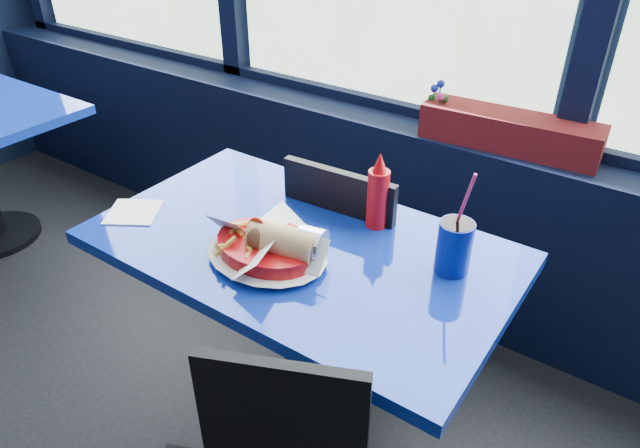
{
  "coord_description": "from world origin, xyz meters",
  "views": [
    {
      "loc": [
        1.11,
        0.93,
        1.67
      ],
      "look_at": [
        0.38,
        1.98,
        0.85
      ],
      "focal_mm": 32.0,
      "sensor_mm": 36.0,
      "label": 1
    }
  ],
  "objects": [
    {
      "name": "planter_box",
      "position": [
        0.59,
        2.85,
        0.86
      ],
      "size": [
        0.63,
        0.2,
        0.12
      ],
      "primitive_type": "cube",
      "rotation": [
        0.0,
        0.0,
        0.06
      ],
      "color": "maroon",
      "rests_on": "window_sill"
    },
    {
      "name": "ketchup_bottle",
      "position": [
        0.43,
        2.2,
        0.85
      ],
      "size": [
        0.06,
        0.06,
        0.24
      ],
      "color": "#B10B0D",
      "rests_on": "near_table"
    },
    {
      "name": "food_basket",
      "position": [
        0.28,
        1.89,
        0.79
      ],
      "size": [
        0.36,
        0.36,
        0.11
      ],
      "rotation": [
        0.0,
        0.0,
        -0.25
      ],
      "color": "#B10B0D",
      "rests_on": "near_table"
    },
    {
      "name": "chair_near_back",
      "position": [
        0.3,
        2.32,
        0.51
      ],
      "size": [
        0.42,
        0.43,
        0.89
      ],
      "rotation": [
        0.0,
        0.0,
        3.2
      ],
      "color": "black",
      "rests_on": "ground"
    },
    {
      "name": "window_sill",
      "position": [
        0.0,
        2.87,
        0.4
      ],
      "size": [
        5.0,
        0.26,
        0.8
      ],
      "primitive_type": "cube",
      "color": "black",
      "rests_on": "ground"
    },
    {
      "name": "flower_vase",
      "position": [
        0.33,
        2.82,
        0.86
      ],
      "size": [
        0.12,
        0.12,
        0.2
      ],
      "rotation": [
        0.0,
        0.0,
        -0.24
      ],
      "color": "silver",
      "rests_on": "window_sill"
    },
    {
      "name": "near_table",
      "position": [
        0.3,
        2.0,
        0.57
      ],
      "size": [
        1.2,
        0.7,
        0.75
      ],
      "color": "black",
      "rests_on": "ground"
    },
    {
      "name": "soda_cup",
      "position": [
        0.71,
        2.12,
        0.83
      ],
      "size": [
        0.09,
        0.09,
        0.31
      ],
      "rotation": [
        0.0,
        0.0,
        0.29
      ],
      "color": "navy",
      "rests_on": "near_table"
    },
    {
      "name": "napkin",
      "position": [
        -0.22,
        1.84,
        0.75
      ],
      "size": [
        0.21,
        0.21,
        0.0
      ],
      "primitive_type": "cube",
      "rotation": [
        0.0,
        0.0,
        0.56
      ],
      "color": "white",
      "rests_on": "near_table"
    }
  ]
}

